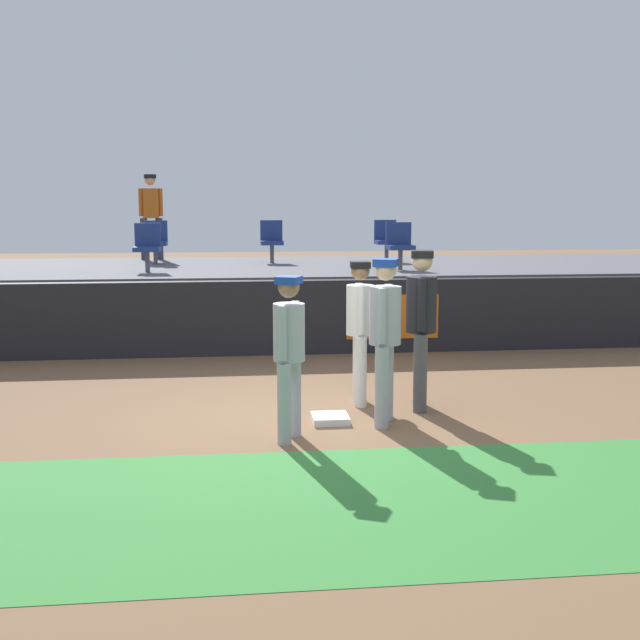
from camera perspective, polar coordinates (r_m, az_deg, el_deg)
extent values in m
plane|color=brown|center=(8.79, -0.87, -7.51)|extent=(60.00, 60.00, 0.00)
cube|color=#388438|center=(6.57, 1.21, -13.15)|extent=(18.00, 2.80, 0.01)
cube|color=white|center=(8.85, 0.74, -7.12)|extent=(0.40, 0.40, 0.08)
cylinder|color=white|center=(9.72, 2.80, -3.37)|extent=(0.14, 0.14, 0.85)
cylinder|color=white|center=(9.42, 2.95, -3.76)|extent=(0.14, 0.14, 0.85)
cylinder|color=white|center=(9.45, 2.90, 0.73)|extent=(0.35, 0.35, 0.60)
sphere|color=#8C6647|center=(9.39, 2.92, 3.56)|extent=(0.22, 0.22, 0.22)
cube|color=black|center=(9.39, 2.93, 4.00)|extent=(0.25, 0.25, 0.08)
cylinder|color=white|center=(9.64, 2.81, 1.01)|extent=(0.09, 0.09, 0.56)
cylinder|color=white|center=(9.25, 3.00, 0.68)|extent=(0.09, 0.09, 0.56)
ellipsoid|color=brown|center=(9.68, 3.37, -0.40)|extent=(0.14, 0.21, 0.28)
cylinder|color=#9EA3AD|center=(8.87, 4.83, -4.40)|extent=(0.15, 0.15, 0.90)
cylinder|color=#9EA3AD|center=(8.56, 4.48, -4.88)|extent=(0.15, 0.15, 0.90)
cylinder|color=#9EA3AD|center=(8.57, 4.72, 0.34)|extent=(0.45, 0.45, 0.63)
sphere|color=beige|center=(8.51, 4.76, 3.63)|extent=(0.23, 0.23, 0.23)
cube|color=#193899|center=(8.51, 4.76, 4.14)|extent=(0.32, 0.32, 0.08)
cylinder|color=#9EA3AD|center=(8.77, 4.94, 0.66)|extent=(0.09, 0.09, 0.59)
cylinder|color=#9EA3AD|center=(8.36, 4.48, 0.28)|extent=(0.09, 0.09, 0.59)
cylinder|color=#9EA3AD|center=(8.26, -1.86, -5.57)|extent=(0.14, 0.14, 0.83)
cylinder|color=#9EA3AD|center=(7.99, -2.59, -6.08)|extent=(0.14, 0.14, 0.83)
cylinder|color=#9EA3AD|center=(7.98, -2.25, -0.89)|extent=(0.42, 0.42, 0.59)
sphere|color=#8C6647|center=(7.92, -2.27, 2.39)|extent=(0.22, 0.22, 0.22)
cube|color=#193899|center=(7.91, -2.27, 2.90)|extent=(0.30, 0.30, 0.08)
cylinder|color=#9EA3AD|center=(8.16, -1.78, -0.54)|extent=(0.09, 0.09, 0.55)
cylinder|color=#9EA3AD|center=(7.80, -2.74, -0.97)|extent=(0.09, 0.09, 0.55)
cylinder|color=#4C4C51|center=(9.56, 7.21, -3.42)|extent=(0.16, 0.16, 0.92)
cylinder|color=#4C4C51|center=(9.23, 7.25, -3.85)|extent=(0.16, 0.16, 0.92)
cylinder|color=black|center=(9.26, 7.32, 1.12)|extent=(0.42, 0.42, 0.65)
sphere|color=beige|center=(9.21, 7.38, 4.25)|extent=(0.24, 0.24, 0.24)
cube|color=black|center=(9.21, 7.39, 4.73)|extent=(0.30, 0.30, 0.08)
cylinder|color=black|center=(9.47, 7.30, 1.41)|extent=(0.09, 0.09, 0.61)
cylinder|color=black|center=(9.05, 7.35, 1.07)|extent=(0.09, 0.09, 0.61)
cube|color=black|center=(12.65, -2.68, 0.19)|extent=(18.00, 0.24, 1.19)
cube|color=orange|center=(12.76, 5.25, 0.24)|extent=(1.50, 0.02, 0.71)
cube|color=#59595E|center=(15.19, -3.33, 1.65)|extent=(18.00, 4.80, 1.22)
cylinder|color=#4C4C51|center=(13.97, -12.34, 4.20)|extent=(0.08, 0.08, 0.40)
cube|color=navy|center=(13.95, -12.36, 5.02)|extent=(0.44, 0.44, 0.08)
cube|color=navy|center=(14.13, -12.32, 6.04)|extent=(0.44, 0.06, 0.40)
cylinder|color=#4C4C51|center=(14.22, 5.81, 4.43)|extent=(0.08, 0.08, 0.40)
cube|color=navy|center=(14.21, 5.83, 5.24)|extent=(0.46, 0.44, 0.08)
cube|color=navy|center=(14.38, 5.68, 6.24)|extent=(0.46, 0.06, 0.40)
cylinder|color=#4C4C51|center=(15.71, -3.49, 4.85)|extent=(0.08, 0.08, 0.40)
cube|color=navy|center=(15.70, -3.50, 5.58)|extent=(0.44, 0.44, 0.08)
cube|color=navy|center=(15.88, -3.54, 6.48)|extent=(0.44, 0.06, 0.40)
cylinder|color=#4C4C51|center=(15.76, -11.78, 4.70)|extent=(0.08, 0.08, 0.40)
cube|color=navy|center=(15.74, -11.80, 5.42)|extent=(0.46, 0.44, 0.08)
cube|color=navy|center=(15.92, -11.77, 6.32)|extent=(0.46, 0.06, 0.40)
cylinder|color=#4C4C51|center=(16.00, 4.82, 4.90)|extent=(0.08, 0.08, 0.40)
cube|color=navy|center=(15.99, 4.83, 5.62)|extent=(0.44, 0.44, 0.08)
cube|color=navy|center=(16.16, 4.71, 6.50)|extent=(0.44, 0.06, 0.40)
cylinder|color=#33384C|center=(16.97, -11.49, 5.76)|extent=(0.15, 0.15, 0.87)
cylinder|color=#33384C|center=(16.96, -12.56, 5.72)|extent=(0.15, 0.15, 0.87)
cylinder|color=#BF5919|center=(16.95, -12.11, 8.23)|extent=(0.38, 0.38, 0.61)
sphere|color=tan|center=(16.95, -12.16, 9.84)|extent=(0.23, 0.23, 0.23)
cube|color=black|center=(16.95, -12.16, 10.09)|extent=(0.27, 0.27, 0.08)
cylinder|color=#BF5919|center=(16.96, -11.42, 8.32)|extent=(0.09, 0.09, 0.57)
cylinder|color=#BF5919|center=(16.93, -12.80, 8.27)|extent=(0.09, 0.09, 0.57)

